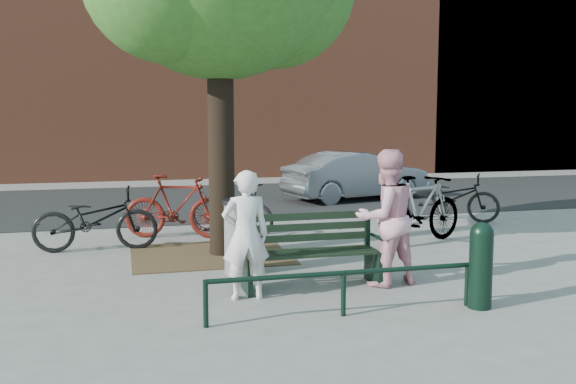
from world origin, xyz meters
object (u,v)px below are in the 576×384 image
object	(u,v)px
park_bench	(310,249)
parked_car	(356,176)
bollard	(481,262)
person_left	(246,235)
bicycle_c	(231,209)
person_right	(386,218)
litter_bin	(241,236)

from	to	relation	value
park_bench	parked_car	distance (m)	8.42
park_bench	bollard	distance (m)	2.12
person_left	bicycle_c	size ratio (longest dim) A/B	0.87
person_left	person_right	size ratio (longest dim) A/B	0.88
park_bench	person_left	xyz separation A→B (m)	(-0.90, -0.36, 0.29)
person_left	litter_bin	size ratio (longest dim) A/B	1.50
litter_bin	person_left	bearing A→B (deg)	-97.76
person_left	person_right	bearing A→B (deg)	-173.30
person_left	person_right	xyz separation A→B (m)	(1.85, 0.17, 0.10)
park_bench	parked_car	bearing A→B (deg)	65.30
park_bench	litter_bin	bearing A→B (deg)	128.60
person_left	litter_bin	xyz separation A→B (m)	(0.17, 1.27, -0.25)
person_right	litter_bin	xyz separation A→B (m)	(-1.68, 1.10, -0.35)
park_bench	parked_car	world-z (taller)	parked_car
person_left	person_right	distance (m)	1.86
bicycle_c	person_left	bearing A→B (deg)	-144.96
park_bench	bicycle_c	distance (m)	3.83
person_right	bollard	bearing A→B (deg)	106.78
person_left	parked_car	world-z (taller)	person_left
bicycle_c	litter_bin	bearing A→B (deg)	-144.76
park_bench	litter_bin	xyz separation A→B (m)	(-0.73, 0.91, 0.04)
litter_bin	bicycle_c	world-z (taller)	litter_bin
person_left	parked_car	xyz separation A→B (m)	(4.42, 8.00, -0.15)
bollard	bicycle_c	world-z (taller)	bollard
park_bench	bollard	size ratio (longest dim) A/B	1.76
bollard	person_right	bearing A→B (deg)	118.51
bollard	litter_bin	xyz separation A→B (m)	(-2.33, 2.30, -0.01)
bicycle_c	park_bench	bearing A→B (deg)	-132.19
person_right	bicycle_c	world-z (taller)	person_right
litter_bin	bicycle_c	size ratio (longest dim) A/B	0.58
bicycle_c	parked_car	bearing A→B (deg)	-3.05
person_left	bollard	xyz separation A→B (m)	(2.50, -1.03, -0.24)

